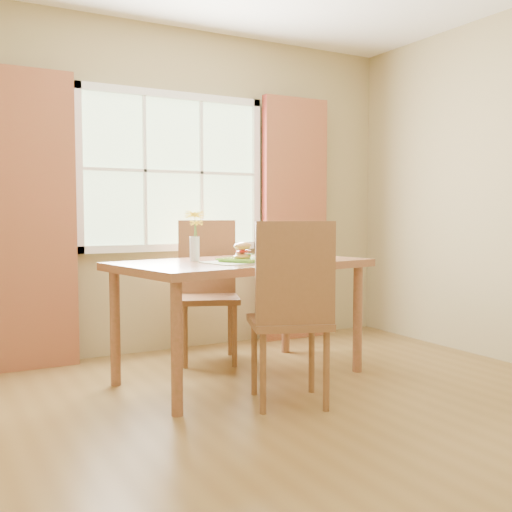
{
  "coord_description": "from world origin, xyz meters",
  "views": [
    {
      "loc": [
        -1.83,
        -2.86,
        1.15
      ],
      "look_at": [
        0.17,
        0.75,
        0.86
      ],
      "focal_mm": 42.0,
      "sensor_mm": 36.0,
      "label": 1
    }
  ],
  "objects": [
    {
      "name": "room",
      "position": [
        0.0,
        0.0,
        1.35
      ],
      "size": [
        4.24,
        3.84,
        2.74
      ],
      "color": "brown",
      "rests_on": "ground"
    },
    {
      "name": "window",
      "position": [
        0.0,
        1.87,
        1.5
      ],
      "size": [
        1.62,
        0.06,
        1.32
      ],
      "color": "#B1D4A1",
      "rests_on": "room"
    },
    {
      "name": "curtain_left",
      "position": [
        -1.15,
        1.78,
        1.1
      ],
      "size": [
        0.65,
        0.08,
        2.2
      ],
      "primitive_type": "cube",
      "color": "maroon",
      "rests_on": "room"
    },
    {
      "name": "curtain_right",
      "position": [
        1.15,
        1.78,
        1.1
      ],
      "size": [
        0.65,
        0.08,
        2.2
      ],
      "primitive_type": "cube",
      "color": "maroon",
      "rests_on": "room"
    },
    {
      "name": "dining_table",
      "position": [
        0.08,
        0.8,
        0.74
      ],
      "size": [
        1.84,
        1.23,
        0.83
      ],
      "rotation": [
        0.0,
        0.0,
        0.17
      ],
      "color": "brown",
      "rests_on": "room"
    },
    {
      "name": "chair_near",
      "position": [
        0.05,
        0.09,
        0.61
      ],
      "size": [
        0.6,
        0.6,
        1.11
      ],
      "rotation": [
        0.0,
        0.0,
        -0.37
      ],
      "color": "brown",
      "rests_on": "room"
    },
    {
      "name": "chair_far",
      "position": [
        0.12,
        1.44,
        0.6
      ],
      "size": [
        0.59,
        0.59,
        1.1
      ],
      "rotation": [
        0.0,
        0.0,
        -0.37
      ],
      "color": "brown",
      "rests_on": "room"
    },
    {
      "name": "placemat",
      "position": [
        -0.01,
        0.65,
        0.83
      ],
      "size": [
        0.49,
        0.39,
        0.01
      ],
      "primitive_type": "cube",
      "rotation": [
        0.0,
        0.0,
        0.15
      ],
      "color": "beige",
      "rests_on": "dining_table"
    },
    {
      "name": "plate",
      "position": [
        0.02,
        0.65,
        0.84
      ],
      "size": [
        0.36,
        0.36,
        0.01
      ],
      "primitive_type": "cube",
      "rotation": [
        0.0,
        0.0,
        0.52
      ],
      "color": "#72C130",
      "rests_on": "placemat"
    },
    {
      "name": "croissant_sandwich",
      "position": [
        0.01,
        0.65,
        0.9
      ],
      "size": [
        0.19,
        0.17,
        0.12
      ],
      "rotation": [
        0.0,
        0.0,
        0.58
      ],
      "color": "gold",
      "rests_on": "plate"
    },
    {
      "name": "water_glass",
      "position": [
        0.36,
        0.74,
        0.89
      ],
      "size": [
        0.09,
        0.09,
        0.13
      ],
      "color": "silver",
      "rests_on": "dining_table"
    },
    {
      "name": "flower_vase",
      "position": [
        -0.21,
        0.92,
        1.03
      ],
      "size": [
        0.14,
        0.14,
        0.35
      ],
      "color": "silver",
      "rests_on": "dining_table"
    }
  ]
}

